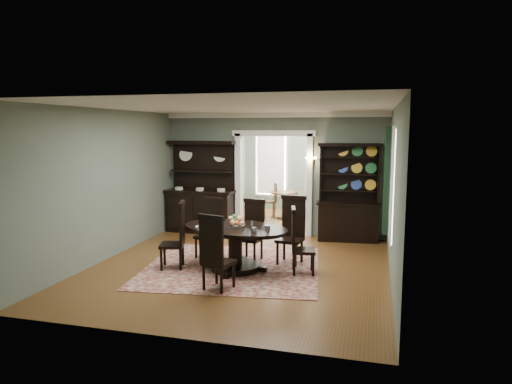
# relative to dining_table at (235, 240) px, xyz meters

# --- Properties ---
(room) EXTENTS (5.51, 6.01, 3.01)m
(room) POSITION_rel_dining_table_xyz_m (0.03, 0.17, 1.01)
(room) COLOR brown
(room) RESTS_ON ground
(parlor) EXTENTS (3.51, 3.50, 3.01)m
(parlor) POSITION_rel_dining_table_xyz_m (0.03, 5.65, 0.95)
(parlor) COLOR brown
(parlor) RESTS_ON ground
(doorway_trim) EXTENTS (2.08, 0.25, 2.57)m
(doorway_trim) POSITION_rel_dining_table_xyz_m (0.03, 3.12, 1.05)
(doorway_trim) COLOR white
(doorway_trim) RESTS_ON floor
(right_window) EXTENTS (0.15, 1.47, 2.12)m
(right_window) POSITION_rel_dining_table_xyz_m (2.73, 1.05, 1.03)
(right_window) COLOR white
(right_window) RESTS_ON wall_right
(wall_sconce) EXTENTS (0.27, 0.21, 0.21)m
(wall_sconce) POSITION_rel_dining_table_xyz_m (0.98, 2.97, 1.32)
(wall_sconce) COLOR #AE7D2E
(wall_sconce) RESTS_ON back_wall_right
(rug) EXTENTS (3.58, 3.46, 0.01)m
(rug) POSITION_rel_dining_table_xyz_m (-0.11, 0.14, -0.56)
(rug) COLOR maroon
(rug) RESTS_ON floor
(dining_table) EXTENTS (2.32, 2.32, 0.82)m
(dining_table) POSITION_rel_dining_table_xyz_m (0.00, 0.00, 0.00)
(dining_table) COLOR black
(dining_table) RESTS_ON rug
(centerpiece) EXTENTS (1.43, 0.92, 0.23)m
(centerpiece) POSITION_rel_dining_table_xyz_m (0.06, -0.06, 0.32)
(centerpiece) COLOR silver
(centerpiece) RESTS_ON dining_table
(chair_far_left) EXTENTS (0.56, 0.54, 1.22)m
(chair_far_left) POSITION_rel_dining_table_xyz_m (-0.75, 0.74, 0.07)
(chair_far_left) COLOR black
(chair_far_left) RESTS_ON rug
(chair_far_mid) EXTENTS (0.52, 0.50, 1.22)m
(chair_far_mid) POSITION_rel_dining_table_xyz_m (0.13, 0.77, 0.07)
(chair_far_mid) COLOR black
(chair_far_mid) RESTS_ON rug
(chair_far_right) EXTENTS (0.56, 0.54, 1.32)m
(chair_far_right) POSITION_rel_dining_table_xyz_m (0.93, 0.75, 0.13)
(chair_far_right) COLOR black
(chair_far_right) RESTS_ON rug
(chair_end_left) EXTENTS (0.56, 0.57, 1.27)m
(chair_end_left) POSITION_rel_dining_table_xyz_m (-1.07, -0.19, 0.10)
(chair_end_left) COLOR black
(chair_end_left) RESTS_ON rug
(chair_end_right) EXTENTS (0.51, 0.52, 1.21)m
(chair_end_right) POSITION_rel_dining_table_xyz_m (1.16, 0.06, 0.07)
(chair_end_right) COLOR black
(chair_end_right) RESTS_ON rug
(chair_near) EXTENTS (0.57, 0.56, 1.27)m
(chair_near) POSITION_rel_dining_table_xyz_m (0.02, -1.17, 0.10)
(chair_near) COLOR black
(chair_near) RESTS_ON rug
(sideboard) EXTENTS (1.78, 0.68, 2.31)m
(sideboard) POSITION_rel_dining_table_xyz_m (-1.79, 2.85, 0.24)
(sideboard) COLOR black
(sideboard) RESTS_ON floor
(welsh_dresser) EXTENTS (1.50, 0.66, 2.28)m
(welsh_dresser) POSITION_rel_dining_table_xyz_m (1.88, 2.87, 0.26)
(welsh_dresser) COLOR black
(welsh_dresser) RESTS_ON floor
(parlor_table) EXTENTS (0.85, 0.85, 0.79)m
(parlor_table) POSITION_rel_dining_table_xyz_m (-0.07, 5.11, -0.05)
(parlor_table) COLOR #573819
(parlor_table) RESTS_ON parlor_floor
(parlor_chair_left) EXTENTS (0.49, 0.48, 1.03)m
(parlor_chair_left) POSITION_rel_dining_table_xyz_m (-0.46, 5.08, -0.01)
(parlor_chair_left) COLOR #573819
(parlor_chair_left) RESTS_ON parlor_floor
(parlor_chair_right) EXTENTS (0.40, 0.39, 0.88)m
(parlor_chair_right) POSITION_rel_dining_table_xyz_m (0.44, 4.71, -0.09)
(parlor_chair_right) COLOR #573819
(parlor_chair_right) RESTS_ON parlor_floor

